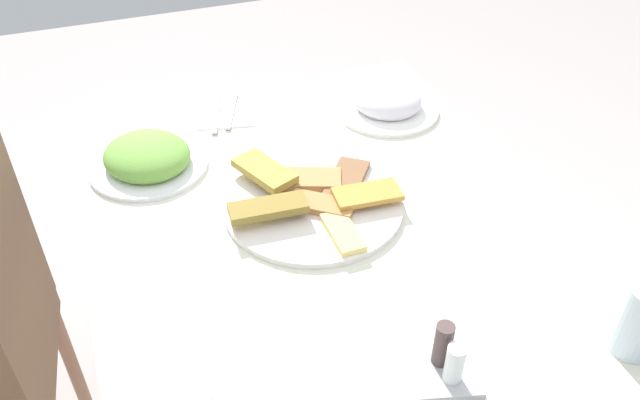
# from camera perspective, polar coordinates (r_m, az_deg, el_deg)

# --- Properties ---
(dining_table) EXTENTS (1.06, 0.85, 0.75)m
(dining_table) POSITION_cam_1_polar(r_m,az_deg,el_deg) (1.23, 0.39, -4.62)
(dining_table) COLOR silver
(dining_table) RESTS_ON ground_plane
(pide_platter) EXTENTS (0.34, 0.34, 0.04)m
(pide_platter) POSITION_cam_1_polar(r_m,az_deg,el_deg) (1.19, -0.69, 0.00)
(pide_platter) COLOR white
(pide_platter) RESTS_ON dining_table
(salad_plate_greens) EXTENTS (0.24, 0.24, 0.07)m
(salad_plate_greens) POSITION_cam_1_polar(r_m,az_deg,el_deg) (1.49, 6.06, 8.61)
(salad_plate_greens) COLOR white
(salad_plate_greens) RESTS_ON dining_table
(salad_plate_rice) EXTENTS (0.24, 0.24, 0.07)m
(salad_plate_rice) POSITION_cam_1_polar(r_m,az_deg,el_deg) (1.33, -15.16, 3.67)
(salad_plate_rice) COLOR white
(salad_plate_rice) RESTS_ON dining_table
(paper_napkin) EXTENTS (0.16, 0.16, 0.00)m
(paper_napkin) POSITION_cam_1_polar(r_m,az_deg,el_deg) (1.49, -8.56, 7.66)
(paper_napkin) COLOR white
(paper_napkin) RESTS_ON dining_table
(fork) EXTENTS (0.16, 0.07, 0.00)m
(fork) POSITION_cam_1_polar(r_m,az_deg,el_deg) (1.49, -7.90, 7.93)
(fork) COLOR silver
(fork) RESTS_ON paper_napkin
(spoon) EXTENTS (0.17, 0.06, 0.00)m
(spoon) POSITION_cam_1_polar(r_m,az_deg,el_deg) (1.49, -9.25, 7.65)
(spoon) COLOR silver
(spoon) RESTS_ON paper_napkin
(condiment_caddy) EXTENTS (0.11, 0.11, 0.08)m
(condiment_caddy) POSITION_cam_1_polar(r_m,az_deg,el_deg) (0.93, 11.23, -14.08)
(condiment_caddy) COLOR #B2B2B7
(condiment_caddy) RESTS_ON dining_table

